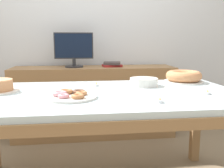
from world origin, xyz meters
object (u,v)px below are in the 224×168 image
(plate_stack, at_px, (144,82))
(tealight_centre, at_px, (160,101))
(tealight_near_cakes, at_px, (96,85))
(cake_golden_bundt, at_px, (184,77))
(book_stack, at_px, (112,64))
(computer_monitor, at_px, (74,50))
(pastry_platter, at_px, (71,96))
(tealight_left_edge, at_px, (208,93))

(plate_stack, distance_m, tealight_centre, 0.52)
(plate_stack, relative_size, tealight_near_cakes, 5.25)
(cake_golden_bundt, bearing_deg, book_stack, 119.68)
(cake_golden_bundt, bearing_deg, computer_monitor, 136.87)
(tealight_centre, bearing_deg, book_stack, 92.94)
(book_stack, xyz_separation_m, pastry_platter, (-0.41, -1.32, -0.06))
(pastry_platter, relative_size, tealight_centre, 7.74)
(book_stack, distance_m, tealight_centre, 1.51)
(cake_golden_bundt, bearing_deg, plate_stack, -160.88)
(cake_golden_bundt, xyz_separation_m, plate_stack, (-0.37, -0.13, -0.02))
(plate_stack, bearing_deg, book_stack, 96.94)
(pastry_platter, bearing_deg, plate_stack, 32.68)
(cake_golden_bundt, xyz_separation_m, tealight_centre, (-0.41, -0.65, -0.04))
(pastry_platter, height_order, plate_stack, plate_stack)
(pastry_platter, xyz_separation_m, tealight_centre, (0.49, -0.18, -0.00))
(book_stack, relative_size, cake_golden_bundt, 0.70)
(plate_stack, height_order, tealight_near_cakes, plate_stack)
(cake_golden_bundt, relative_size, tealight_near_cakes, 7.96)
(tealight_left_edge, bearing_deg, pastry_platter, 179.28)
(tealight_centre, bearing_deg, pastry_platter, 159.54)
(pastry_platter, bearing_deg, tealight_centre, -20.46)
(pastry_platter, height_order, tealight_centre, pastry_platter)
(cake_golden_bundt, bearing_deg, tealight_centre, -122.16)
(tealight_left_edge, bearing_deg, tealight_near_cakes, 150.89)
(computer_monitor, xyz_separation_m, tealight_left_edge, (0.87, -1.33, -0.23))
(computer_monitor, bearing_deg, tealight_left_edge, -56.91)
(cake_golden_bundt, height_order, tealight_near_cakes, cake_golden_bundt)
(computer_monitor, xyz_separation_m, plate_stack, (0.54, -0.98, -0.21))
(tealight_left_edge, bearing_deg, plate_stack, 132.73)
(plate_stack, distance_m, tealight_left_edge, 0.48)
(computer_monitor, relative_size, cake_golden_bundt, 1.33)
(tealight_left_edge, bearing_deg, tealight_centre, -154.90)
(cake_golden_bundt, height_order, tealight_left_edge, cake_golden_bundt)
(computer_monitor, height_order, plate_stack, computer_monitor)
(cake_golden_bundt, distance_m, plate_stack, 0.39)
(computer_monitor, bearing_deg, plate_stack, -61.01)
(tealight_near_cakes, bearing_deg, tealight_left_edge, -29.11)
(computer_monitor, distance_m, pastry_platter, 1.34)
(plate_stack, xyz_separation_m, tealight_centre, (-0.04, -0.52, -0.02))
(pastry_platter, distance_m, tealight_centre, 0.52)
(tealight_centre, xyz_separation_m, tealight_left_edge, (0.37, 0.17, 0.00))
(tealight_near_cakes, bearing_deg, computer_monitor, 101.09)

